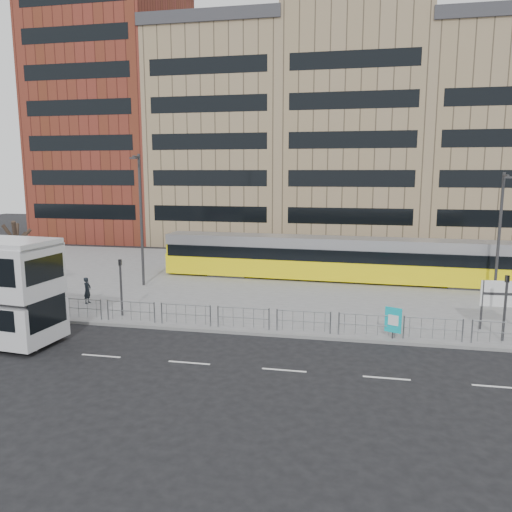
% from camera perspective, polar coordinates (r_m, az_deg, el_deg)
% --- Properties ---
extents(ground, '(120.00, 120.00, 0.00)m').
position_cam_1_polar(ground, '(24.60, -0.11, -9.05)').
color(ground, black).
rests_on(ground, ground).
extents(plaza, '(64.00, 24.00, 0.15)m').
position_cam_1_polar(plaza, '(36.00, 3.68, -2.89)').
color(plaza, slate).
rests_on(plaza, ground).
extents(kerb, '(64.00, 0.25, 0.17)m').
position_cam_1_polar(kerb, '(24.62, -0.09, -8.85)').
color(kerb, gray).
rests_on(kerb, ground).
extents(building_row, '(70.40, 18.40, 31.20)m').
position_cam_1_polar(building_row, '(57.40, 8.48, 14.60)').
color(building_row, maroon).
rests_on(building_row, ground).
extents(pedestrian_barrier, '(32.07, 0.07, 1.10)m').
position_cam_1_polar(pedestrian_barrier, '(24.48, 4.75, -6.77)').
color(pedestrian_barrier, gray).
rests_on(pedestrian_barrier, plaza).
extents(road_markings, '(62.00, 0.12, 0.01)m').
position_cam_1_polar(road_markings, '(20.74, 0.43, -12.70)').
color(road_markings, white).
rests_on(road_markings, ground).
extents(tram, '(26.27, 3.46, 3.09)m').
position_cam_1_polar(tram, '(36.14, 9.91, -0.34)').
color(tram, yellow).
rests_on(tram, plaza).
extents(station_sign, '(2.16, 0.18, 2.48)m').
position_cam_1_polar(station_sign, '(27.25, 26.45, -4.13)').
color(station_sign, '#2D2D30').
rests_on(station_sign, plaza).
extents(ad_panel, '(0.75, 0.38, 1.49)m').
position_cam_1_polar(ad_panel, '(24.30, 15.41, -7.12)').
color(ad_panel, '#2D2D30').
rests_on(ad_panel, plaza).
extents(pedestrian, '(0.38, 0.58, 1.57)m').
position_cam_1_polar(pedestrian, '(31.20, -18.72, -3.74)').
color(pedestrian, black).
rests_on(pedestrian, plaza).
extents(traffic_light_west, '(0.18, 0.22, 3.10)m').
position_cam_1_polar(traffic_light_west, '(27.81, -15.20, -2.65)').
color(traffic_light_west, '#2D2D30').
rests_on(traffic_light_west, plaza).
extents(traffic_light_east, '(0.21, 0.24, 3.10)m').
position_cam_1_polar(traffic_light_east, '(25.52, 26.64, -4.45)').
color(traffic_light_east, '#2D2D30').
rests_on(traffic_light_east, plaza).
extents(lamp_post_west, '(0.45, 1.04, 8.88)m').
position_cam_1_polar(lamp_post_west, '(34.48, -13.04, 4.56)').
color(lamp_post_west, '#2D2D30').
rests_on(lamp_post_west, plaza).
extents(lamp_post_east, '(0.45, 1.04, 7.69)m').
position_cam_1_polar(lamp_post_east, '(34.01, 26.10, 2.73)').
color(lamp_post_east, '#2D2D30').
rests_on(lamp_post_east, plaza).
extents(bare_tree, '(4.72, 4.72, 6.98)m').
position_cam_1_polar(bare_tree, '(34.67, -25.88, 3.89)').
color(bare_tree, black).
rests_on(bare_tree, plaza).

